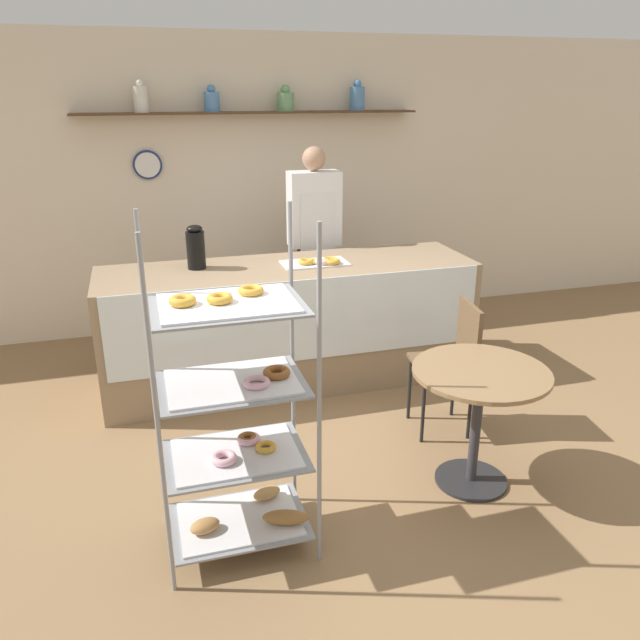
{
  "coord_description": "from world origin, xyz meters",
  "views": [
    {
      "loc": [
        -1.07,
        -3.18,
        2.22
      ],
      "look_at": [
        0.0,
        0.45,
        0.81
      ],
      "focal_mm": 35.0,
      "sensor_mm": 36.0,
      "label": 1
    }
  ],
  "objects_px": {
    "cafe_chair": "(454,353)",
    "coffee_carafe": "(196,247)",
    "pastry_rack": "(237,421)",
    "donut_tray_counter": "(319,262)",
    "person_worker": "(314,242)",
    "cafe_table": "(479,398)"
  },
  "relations": [
    {
      "from": "cafe_chair",
      "to": "coffee_carafe",
      "type": "height_order",
      "value": "coffee_carafe"
    },
    {
      "from": "pastry_rack",
      "to": "donut_tray_counter",
      "type": "bearing_deg",
      "value": 62.17
    },
    {
      "from": "person_worker",
      "to": "cafe_table",
      "type": "bearing_deg",
      "value": -82.22
    },
    {
      "from": "donut_tray_counter",
      "to": "pastry_rack",
      "type": "bearing_deg",
      "value": -117.83
    },
    {
      "from": "person_worker",
      "to": "donut_tray_counter",
      "type": "height_order",
      "value": "person_worker"
    },
    {
      "from": "donut_tray_counter",
      "to": "person_worker",
      "type": "bearing_deg",
      "value": 76.94
    },
    {
      "from": "cafe_table",
      "to": "donut_tray_counter",
      "type": "height_order",
      "value": "donut_tray_counter"
    },
    {
      "from": "person_worker",
      "to": "coffee_carafe",
      "type": "bearing_deg",
      "value": -153.48
    },
    {
      "from": "pastry_rack",
      "to": "person_worker",
      "type": "xyz_separation_m",
      "value": [
        1.09,
        2.45,
        0.26
      ]
    },
    {
      "from": "cafe_chair",
      "to": "coffee_carafe",
      "type": "relative_size",
      "value": 2.75
    },
    {
      "from": "cafe_chair",
      "to": "donut_tray_counter",
      "type": "xyz_separation_m",
      "value": [
        -0.65,
        1.02,
        0.42
      ]
    },
    {
      "from": "person_worker",
      "to": "pastry_rack",
      "type": "bearing_deg",
      "value": -114.0
    },
    {
      "from": "cafe_table",
      "to": "cafe_chair",
      "type": "xyz_separation_m",
      "value": [
        0.17,
        0.62,
        0.0
      ]
    },
    {
      "from": "cafe_chair",
      "to": "pastry_rack",
      "type": "bearing_deg",
      "value": -56.56
    },
    {
      "from": "pastry_rack",
      "to": "person_worker",
      "type": "bearing_deg",
      "value": 66.0
    },
    {
      "from": "person_worker",
      "to": "cafe_table",
      "type": "relative_size",
      "value": 2.28
    },
    {
      "from": "pastry_rack",
      "to": "coffee_carafe",
      "type": "distance_m",
      "value": 1.96
    },
    {
      "from": "cafe_table",
      "to": "cafe_chair",
      "type": "distance_m",
      "value": 0.64
    },
    {
      "from": "cafe_chair",
      "to": "cafe_table",
      "type": "bearing_deg",
      "value": -7.48
    },
    {
      "from": "cafe_chair",
      "to": "person_worker",
      "type": "bearing_deg",
      "value": -155.84
    },
    {
      "from": "pastry_rack",
      "to": "cafe_chair",
      "type": "distance_m",
      "value": 1.75
    },
    {
      "from": "cafe_table",
      "to": "coffee_carafe",
      "type": "height_order",
      "value": "coffee_carafe"
    }
  ]
}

